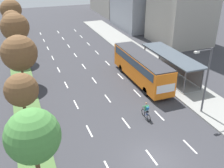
{
  "coord_description": "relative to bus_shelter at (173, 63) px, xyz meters",
  "views": [
    {
      "loc": [
        -8.31,
        -13.08,
        13.81
      ],
      "look_at": [
        0.83,
        10.98,
        1.2
      ],
      "focal_mm": 41.99,
      "sensor_mm": 36.0,
      "label": 1
    }
  ],
  "objects": [
    {
      "name": "median_tree_nearest",
      "position": [
        -17.77,
        -12.94,
        2.78
      ],
      "size": [
        3.22,
        3.22,
        6.16
      ],
      "color": "brown",
      "rests_on": "median_strip"
    },
    {
      "name": "median_tree_fourth",
      "position": [
        -17.64,
        12.65,
        3.1
      ],
      "size": [
        3.91,
        3.91,
        6.82
      ],
      "color": "brown",
      "rests_on": "median_strip"
    },
    {
      "name": "median_tree_farthest",
      "position": [
        -17.77,
        29.71,
        2.57
      ],
      "size": [
        4.04,
        4.04,
        6.35
      ],
      "color": "brown",
      "rests_on": "median_strip"
    },
    {
      "name": "lane_divider_right",
      "position": [
        -6.03,
        4.81,
        -1.86
      ],
      "size": [
        0.14,
        45.92,
        0.01
      ],
      "color": "white",
      "rests_on": "ground"
    },
    {
      "name": "streetlight",
      "position": [
        -2.11,
        -8.43,
        2.02
      ],
      "size": [
        1.91,
        0.24,
        6.5
      ],
      "color": "#4C4C51",
      "rests_on": "sidewalk_right"
    },
    {
      "name": "bus",
      "position": [
        -4.28,
        0.13,
        0.2
      ],
      "size": [
        2.54,
        11.29,
        3.37
      ],
      "color": "orange",
      "rests_on": "ground"
    },
    {
      "name": "median_tree_second",
      "position": [
        -18.04,
        -4.41,
        1.63
      ],
      "size": [
        2.94,
        2.94,
        4.87
      ],
      "color": "brown",
      "rests_on": "median_strip"
    },
    {
      "name": "median_strip",
      "position": [
        -17.83,
        7.35,
        -1.81
      ],
      "size": [
        2.6,
        52.0,
        0.12
      ],
      "primitive_type": "cube",
      "color": "#4C7038",
      "rests_on": "ground"
    },
    {
      "name": "lane_divider_center",
      "position": [
        -9.53,
        4.81,
        -1.86
      ],
      "size": [
        0.14,
        45.92,
        0.01
      ],
      "color": "white",
      "rests_on": "ground"
    },
    {
      "name": "median_tree_third",
      "position": [
        -17.68,
        4.12,
        2.13
      ],
      "size": [
        4.07,
        4.07,
        5.91
      ],
      "color": "brown",
      "rests_on": "median_strip"
    },
    {
      "name": "lane_divider_left",
      "position": [
        -13.03,
        4.81,
        -1.86
      ],
      "size": [
        0.14,
        45.92,
        0.01
      ],
      "color": "white",
      "rests_on": "ground"
    },
    {
      "name": "median_tree_fifth",
      "position": [
        -17.86,
        21.18,
        2.38
      ],
      "size": [
        3.14,
        3.14,
        5.72
      ],
      "color": "brown",
      "rests_on": "median_strip"
    },
    {
      "name": "cyclist",
      "position": [
        -7.48,
        -7.46,
        -1.08
      ],
      "size": [
        0.46,
        1.82,
        1.71
      ],
      "color": "black",
      "rests_on": "ground"
    },
    {
      "name": "sidewalk_right",
      "position": [
        -0.28,
        7.35,
        -1.79
      ],
      "size": [
        4.5,
        52.0,
        0.15
      ],
      "primitive_type": "cube",
      "color": "gray",
      "rests_on": "ground"
    },
    {
      "name": "bus_shelter",
      "position": [
        0.0,
        0.0,
        0.0
      ],
      "size": [
        2.9,
        10.31,
        2.86
      ],
      "color": "gray",
      "rests_on": "sidewalk_right"
    },
    {
      "name": "ground_plane",
      "position": [
        -9.53,
        -12.65,
        -1.87
      ],
      "size": [
        140.0,
        140.0,
        0.0
      ],
      "primitive_type": "plane",
      "color": "#38383D"
    }
  ]
}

